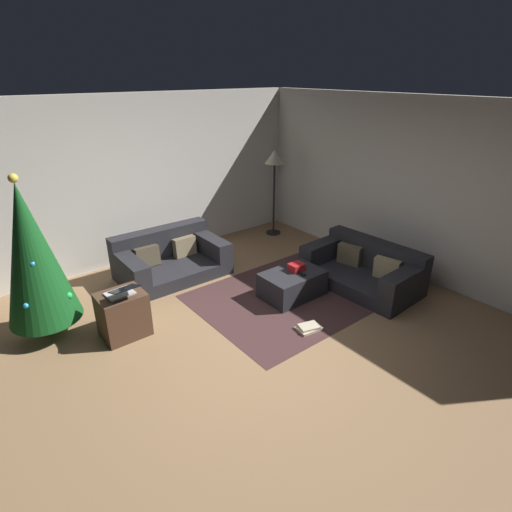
{
  "coord_description": "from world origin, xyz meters",
  "views": [
    {
      "loc": [
        -2.34,
        -3.03,
        2.88
      ],
      "look_at": [
        0.59,
        0.64,
        0.75
      ],
      "focal_mm": 28.67,
      "sensor_mm": 36.0,
      "label": 1
    }
  ],
  "objects_px": {
    "couch_right": "(365,269)",
    "christmas_tree": "(32,255)",
    "gift_box": "(296,267)",
    "book_stack": "(309,328)",
    "laptop": "(121,292)",
    "couch_left": "(169,259)",
    "ottoman": "(292,284)",
    "side_table": "(123,314)",
    "tv_remote": "(301,273)",
    "corner_lamp": "(275,163)"
  },
  "relations": [
    {
      "from": "book_stack",
      "to": "laptop",
      "type": "bearing_deg",
      "value": 144.87
    },
    {
      "from": "christmas_tree",
      "to": "corner_lamp",
      "type": "xyz_separation_m",
      "value": [
        4.27,
        0.84,
        0.32
      ]
    },
    {
      "from": "couch_right",
      "to": "christmas_tree",
      "type": "bearing_deg",
      "value": 66.09
    },
    {
      "from": "couch_right",
      "to": "christmas_tree",
      "type": "height_order",
      "value": "christmas_tree"
    },
    {
      "from": "ottoman",
      "to": "book_stack",
      "type": "bearing_deg",
      "value": -119.06
    },
    {
      "from": "couch_right",
      "to": "laptop",
      "type": "xyz_separation_m",
      "value": [
        -3.26,
        0.92,
        0.36
      ]
    },
    {
      "from": "laptop",
      "to": "book_stack",
      "type": "height_order",
      "value": "laptop"
    },
    {
      "from": "book_stack",
      "to": "couch_left",
      "type": "bearing_deg",
      "value": 103.95
    },
    {
      "from": "ottoman",
      "to": "tv_remote",
      "type": "xyz_separation_m",
      "value": [
        0.05,
        -0.1,
        0.19
      ]
    },
    {
      "from": "book_stack",
      "to": "gift_box",
      "type": "bearing_deg",
      "value": 56.76
    },
    {
      "from": "couch_left",
      "to": "couch_right",
      "type": "distance_m",
      "value": 2.95
    },
    {
      "from": "tv_remote",
      "to": "side_table",
      "type": "xyz_separation_m",
      "value": [
        -2.24,
        0.67,
        -0.1
      ]
    },
    {
      "from": "couch_right",
      "to": "corner_lamp",
      "type": "bearing_deg",
      "value": -9.75
    },
    {
      "from": "ottoman",
      "to": "side_table",
      "type": "bearing_deg",
      "value": 165.46
    },
    {
      "from": "couch_left",
      "to": "gift_box",
      "type": "relative_size",
      "value": 7.84
    },
    {
      "from": "side_table",
      "to": "corner_lamp",
      "type": "xyz_separation_m",
      "value": [
        3.57,
        1.43,
        1.08
      ]
    },
    {
      "from": "couch_left",
      "to": "laptop",
      "type": "xyz_separation_m",
      "value": [
        -1.18,
        -1.17,
        0.35
      ]
    },
    {
      "from": "corner_lamp",
      "to": "laptop",
      "type": "bearing_deg",
      "value": -157.36
    },
    {
      "from": "ottoman",
      "to": "corner_lamp",
      "type": "xyz_separation_m",
      "value": [
        1.38,
        2.0,
        1.17
      ]
    },
    {
      "from": "couch_right",
      "to": "tv_remote",
      "type": "distance_m",
      "value": 1.07
    },
    {
      "from": "christmas_tree",
      "to": "tv_remote",
      "type": "bearing_deg",
      "value": -23.16
    },
    {
      "from": "laptop",
      "to": "ottoman",
      "type": "bearing_deg",
      "value": -13.14
    },
    {
      "from": "ottoman",
      "to": "gift_box",
      "type": "height_order",
      "value": "gift_box"
    },
    {
      "from": "laptop",
      "to": "book_stack",
      "type": "relative_size",
      "value": 1.26
    },
    {
      "from": "tv_remote",
      "to": "corner_lamp",
      "type": "xyz_separation_m",
      "value": [
        1.33,
        2.1,
        0.98
      ]
    },
    {
      "from": "couch_right",
      "to": "corner_lamp",
      "type": "relative_size",
      "value": 1.04
    },
    {
      "from": "gift_box",
      "to": "christmas_tree",
      "type": "xyz_separation_m",
      "value": [
        -2.98,
        1.14,
        0.62
      ]
    },
    {
      "from": "ottoman",
      "to": "couch_left",
      "type": "bearing_deg",
      "value": 121.03
    },
    {
      "from": "couch_right",
      "to": "gift_box",
      "type": "xyz_separation_m",
      "value": [
        -0.98,
        0.43,
        0.16
      ]
    },
    {
      "from": "gift_box",
      "to": "side_table",
      "type": "distance_m",
      "value": 2.35
    },
    {
      "from": "couch_right",
      "to": "christmas_tree",
      "type": "relative_size",
      "value": 0.85
    },
    {
      "from": "laptop",
      "to": "couch_left",
      "type": "bearing_deg",
      "value": 44.96
    },
    {
      "from": "ottoman",
      "to": "side_table",
      "type": "height_order",
      "value": "side_table"
    },
    {
      "from": "laptop",
      "to": "side_table",
      "type": "bearing_deg",
      "value": 93.48
    },
    {
      "from": "gift_box",
      "to": "laptop",
      "type": "distance_m",
      "value": 2.34
    },
    {
      "from": "christmas_tree",
      "to": "book_stack",
      "type": "distance_m",
      "value": 3.28
    },
    {
      "from": "gift_box",
      "to": "tv_remote",
      "type": "height_order",
      "value": "gift_box"
    },
    {
      "from": "couch_left",
      "to": "book_stack",
      "type": "relative_size",
      "value": 4.92
    },
    {
      "from": "side_table",
      "to": "laptop",
      "type": "relative_size",
      "value": 1.35
    },
    {
      "from": "gift_box",
      "to": "ottoman",
      "type": "bearing_deg",
      "value": -166.93
    },
    {
      "from": "gift_box",
      "to": "laptop",
      "type": "bearing_deg",
      "value": 167.83
    },
    {
      "from": "couch_right",
      "to": "gift_box",
      "type": "height_order",
      "value": "couch_right"
    },
    {
      "from": "couch_left",
      "to": "laptop",
      "type": "height_order",
      "value": "laptop"
    },
    {
      "from": "tv_remote",
      "to": "side_table",
      "type": "relative_size",
      "value": 0.29
    },
    {
      "from": "couch_right",
      "to": "book_stack",
      "type": "bearing_deg",
      "value": 100.34
    },
    {
      "from": "side_table",
      "to": "book_stack",
      "type": "relative_size",
      "value": 1.69
    },
    {
      "from": "couch_right",
      "to": "couch_left",
      "type": "bearing_deg",
      "value": 42.47
    },
    {
      "from": "couch_left",
      "to": "tv_remote",
      "type": "relative_size",
      "value": 9.88
    },
    {
      "from": "gift_box",
      "to": "christmas_tree",
      "type": "distance_m",
      "value": 3.25
    },
    {
      "from": "ottoman",
      "to": "laptop",
      "type": "distance_m",
      "value": 2.29
    }
  ]
}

